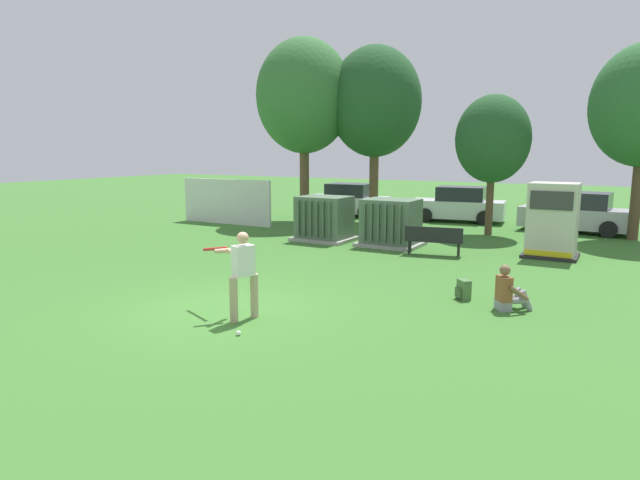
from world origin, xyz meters
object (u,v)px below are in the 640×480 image
(generator_enclosure, at_px, (553,221))
(parked_car_left_of_center, at_px, (458,205))
(seated_spectator, at_px, (508,292))
(parked_car_right_of_center, at_px, (577,214))
(transformer_mid_west, at_px, (391,223))
(park_bench, at_px, (434,239))
(batter, at_px, (242,271))
(backpack, at_px, (463,290))
(transformer_west, at_px, (324,219))
(parked_car_leftmost, at_px, (347,201))
(sports_ball, at_px, (238,333))

(generator_enclosure, relative_size, parked_car_left_of_center, 0.52)
(seated_spectator, distance_m, parked_car_right_of_center, 12.59)
(transformer_mid_west, height_order, park_bench, transformer_mid_west)
(transformer_mid_west, height_order, parked_car_right_of_center, same)
(generator_enclosure, height_order, batter, generator_enclosure)
(generator_enclosure, height_order, seated_spectator, generator_enclosure)
(seated_spectator, distance_m, backpack, 1.10)
(backpack, bearing_deg, parked_car_left_of_center, 106.21)
(parked_car_right_of_center, bearing_deg, parked_car_left_of_center, 169.37)
(transformer_west, xyz_separation_m, parked_car_left_of_center, (2.78, 7.74, -0.04))
(seated_spectator, xyz_separation_m, parked_car_leftmost, (-10.38, 13.07, 0.38))
(backpack, distance_m, parked_car_left_of_center, 13.72)
(parked_car_leftmost, height_order, parked_car_left_of_center, same)
(transformer_west, relative_size, parked_car_leftmost, 0.49)
(park_bench, bearing_deg, parked_car_left_of_center, 100.81)
(transformer_mid_west, height_order, parked_car_left_of_center, same)
(parked_car_leftmost, bearing_deg, seated_spectator, -51.54)
(transformer_mid_west, bearing_deg, park_bench, -27.28)
(generator_enclosure, distance_m, batter, 10.71)
(park_bench, bearing_deg, transformer_west, 169.32)
(park_bench, height_order, parked_car_right_of_center, parked_car_right_of_center)
(parked_car_leftmost, bearing_deg, park_bench, -48.54)
(transformer_mid_west, xyz_separation_m, backpack, (4.04, -5.55, -0.57))
(parked_car_left_of_center, distance_m, parked_car_right_of_center, 5.18)
(generator_enclosure, xyz_separation_m, parked_car_right_of_center, (0.22, 6.05, -0.38))
(parked_car_leftmost, relative_size, parked_car_right_of_center, 0.99)
(park_bench, bearing_deg, parked_car_leftmost, 131.46)
(backpack, height_order, parked_car_left_of_center, parked_car_left_of_center)
(batter, height_order, parked_car_left_of_center, batter)
(transformer_west, xyz_separation_m, park_bench, (4.41, -0.83, -0.25))
(parked_car_right_of_center, bearing_deg, seated_spectator, -91.09)
(park_bench, distance_m, batter, 8.28)
(parked_car_leftmost, bearing_deg, backpack, -53.63)
(generator_enclosure, bearing_deg, seated_spectator, -90.15)
(park_bench, relative_size, batter, 1.06)
(transformer_west, xyz_separation_m, batter, (3.23, -9.01, 0.19))
(transformer_mid_west, bearing_deg, parked_car_right_of_center, 51.44)
(batter, relative_size, parked_car_leftmost, 0.41)
(transformer_west, distance_m, seated_spectator, 9.59)
(backpack, bearing_deg, parked_car_leftmost, 126.37)
(batter, height_order, backpack, batter)
(transformer_mid_west, bearing_deg, parked_car_left_of_center, 88.38)
(batter, height_order, sports_ball, batter)
(sports_ball, relative_size, parked_car_left_of_center, 0.02)
(seated_spectator, height_order, parked_car_leftmost, parked_car_leftmost)
(backpack, height_order, parked_car_leftmost, parked_car_leftmost)
(transformer_mid_west, relative_size, park_bench, 1.14)
(transformer_west, height_order, batter, batter)
(generator_enclosure, distance_m, backpack, 6.32)
(transformer_west, distance_m, park_bench, 4.50)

